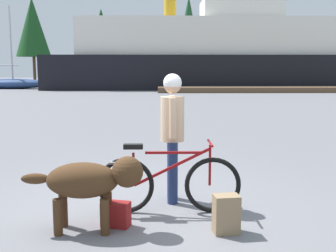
# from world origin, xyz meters

# --- Properties ---
(ground_plane) EXTENTS (160.00, 160.00, 0.00)m
(ground_plane) POSITION_xyz_m (0.00, 0.00, 0.00)
(ground_plane) COLOR slate
(bicycle) EXTENTS (1.81, 0.44, 0.91)m
(bicycle) POSITION_xyz_m (0.31, -0.18, 0.39)
(bicycle) COLOR black
(bicycle) RESTS_ON ground_plane
(person_cyclist) EXTENTS (0.32, 0.53, 1.75)m
(person_cyclist) POSITION_xyz_m (0.38, 0.29, 1.06)
(person_cyclist) COLOR navy
(person_cyclist) RESTS_ON ground_plane
(dog) EXTENTS (1.36, 0.47, 0.85)m
(dog) POSITION_xyz_m (-0.56, -0.74, 0.57)
(dog) COLOR #472D19
(dog) RESTS_ON ground_plane
(backpack) EXTENTS (0.30, 0.23, 0.43)m
(backpack) POSITION_xyz_m (0.94, -0.84, 0.22)
(backpack) COLOR #8C7251
(backpack) RESTS_ON ground_plane
(handbag_pannier) EXTENTS (0.36, 0.26, 0.29)m
(handbag_pannier) POSITION_xyz_m (-0.30, -0.63, 0.14)
(handbag_pannier) COLOR maroon
(handbag_pannier) RESTS_ON ground_plane
(dock_pier) EXTENTS (15.65, 2.93, 0.40)m
(dock_pier) POSITION_xyz_m (7.84, 26.99, 0.20)
(dock_pier) COLOR brown
(dock_pier) RESTS_ON ground_plane
(ferry_boat) EXTENTS (28.87, 8.18, 8.55)m
(ferry_boat) POSITION_xyz_m (4.69, 33.12, 2.99)
(ferry_boat) COLOR black
(ferry_boat) RESTS_ON ground_plane
(sailboat_moored) EXTENTS (6.82, 1.91, 7.32)m
(sailboat_moored) POSITION_xyz_m (-13.16, 32.53, 0.49)
(sailboat_moored) COLOR navy
(sailboat_moored) RESTS_ON ground_plane
(pine_tree_far_left) EXTENTS (4.20, 4.20, 10.43)m
(pine_tree_far_left) POSITION_xyz_m (-15.49, 46.87, 6.84)
(pine_tree_far_left) COLOR #4C331E
(pine_tree_far_left) RESTS_ON ground_plane
(pine_tree_center) EXTENTS (3.47, 3.47, 10.43)m
(pine_tree_center) POSITION_xyz_m (3.61, 45.70, 6.34)
(pine_tree_center) COLOR #4C331E
(pine_tree_center) RESTS_ON ground_plane
(pine_tree_far_right) EXTENTS (2.86, 2.86, 11.52)m
(pine_tree_far_right) POSITION_xyz_m (11.75, 44.98, 6.93)
(pine_tree_far_right) COLOR #4C331E
(pine_tree_far_right) RESTS_ON ground_plane
(pine_tree_mid_back) EXTENTS (4.07, 4.07, 9.71)m
(pine_tree_mid_back) POSITION_xyz_m (-7.69, 51.25, 6.36)
(pine_tree_mid_back) COLOR #4C331E
(pine_tree_mid_back) RESTS_ON ground_plane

